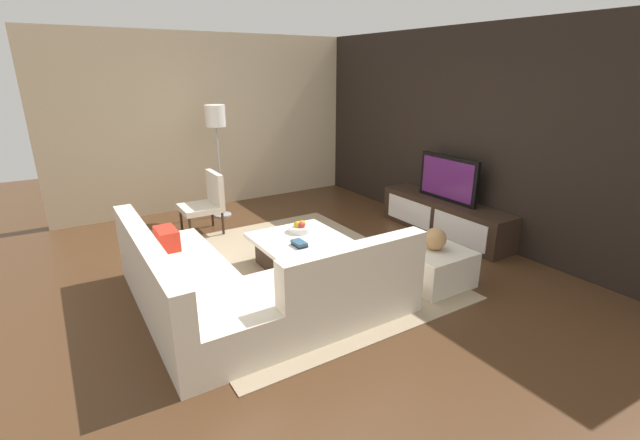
% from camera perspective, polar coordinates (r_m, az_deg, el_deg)
% --- Properties ---
extents(ground_plane, '(14.00, 14.00, 0.00)m').
position_cam_1_polar(ground_plane, '(5.16, -2.99, -6.82)').
color(ground_plane, '#4C301C').
extents(feature_wall_back, '(6.40, 0.12, 2.80)m').
position_cam_1_polar(feature_wall_back, '(6.45, 18.59, 10.51)').
color(feature_wall_back, black).
rests_on(feature_wall_back, ground).
extents(side_wall_left, '(0.12, 5.20, 2.80)m').
position_cam_1_polar(side_wall_left, '(7.72, -13.76, 12.19)').
color(side_wall_left, beige).
rests_on(side_wall_left, ground).
extents(area_rug, '(3.36, 2.72, 0.01)m').
position_cam_1_polar(area_rug, '(5.24, -3.53, -6.36)').
color(area_rug, tan).
rests_on(area_rug, ground).
extents(media_console, '(2.06, 0.49, 0.50)m').
position_cam_1_polar(media_console, '(6.48, 15.81, 0.33)').
color(media_console, '#332319').
rests_on(media_console, ground).
extents(television, '(0.99, 0.06, 0.63)m').
position_cam_1_polar(television, '(6.33, 16.26, 5.17)').
color(television, black).
rests_on(television, media_console).
extents(sectional_couch, '(2.39, 2.33, 0.83)m').
position_cam_1_polar(sectional_couch, '(4.28, -10.12, -8.57)').
color(sectional_couch, beige).
rests_on(sectional_couch, ground).
extents(coffee_table, '(1.01, 0.99, 0.38)m').
position_cam_1_polar(coffee_table, '(5.20, -2.60, -4.16)').
color(coffee_table, '#332319').
rests_on(coffee_table, ground).
extents(accent_chair_near, '(0.53, 0.54, 0.87)m').
position_cam_1_polar(accent_chair_near, '(6.45, -14.46, 2.56)').
color(accent_chair_near, '#332319').
rests_on(accent_chair_near, ground).
extents(floor_lamp, '(0.30, 0.30, 1.74)m').
position_cam_1_polar(floor_lamp, '(6.97, -13.36, 12.01)').
color(floor_lamp, '#A5A5AA').
rests_on(floor_lamp, ground).
extents(ottoman, '(0.70, 0.70, 0.40)m').
position_cam_1_polar(ottoman, '(4.99, 14.38, -5.82)').
color(ottoman, beige).
rests_on(ottoman, ground).
extents(fruit_bowl, '(0.28, 0.28, 0.14)m').
position_cam_1_polar(fruit_bowl, '(5.30, -2.65, -0.97)').
color(fruit_bowl, silver).
rests_on(fruit_bowl, coffee_table).
extents(decorative_ball, '(0.24, 0.24, 0.24)m').
position_cam_1_polar(decorative_ball, '(4.87, 14.69, -2.39)').
color(decorative_ball, '#AD8451').
rests_on(decorative_ball, ottoman).
extents(book_stack, '(0.20, 0.12, 0.06)m').
position_cam_1_polar(book_stack, '(4.89, -2.70, -3.07)').
color(book_stack, '#1E232D').
rests_on(book_stack, coffee_table).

